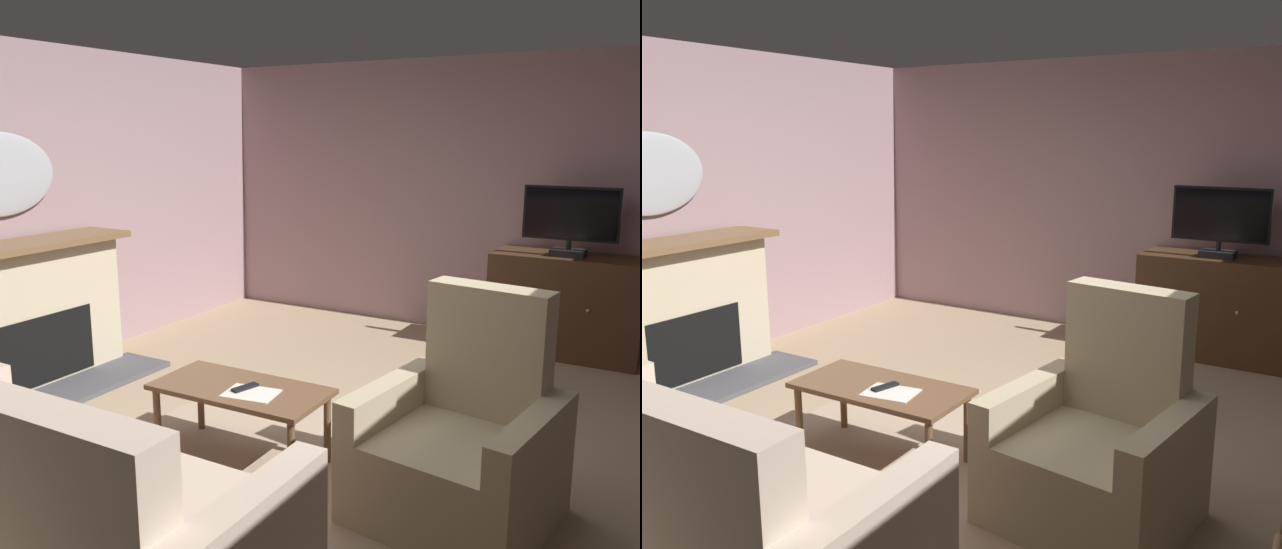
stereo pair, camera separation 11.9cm
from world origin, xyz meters
TOP-DOWN VIEW (x-y plane):
  - ground_plane at (0.00, 0.00)m, footprint 6.11×6.76m
  - wall_back at (0.00, 3.13)m, footprint 6.11×0.10m
  - wall_left at (-2.80, 0.00)m, footprint 0.10×6.76m
  - rug_central at (-0.15, -0.28)m, footprint 2.08×2.12m
  - fireplace at (-2.47, -0.05)m, footprint 0.84×1.67m
  - wall_mirror_oval at (-2.72, -0.05)m, footprint 0.06×0.98m
  - tv_cabinet at (0.92, 2.78)m, footprint 1.27×0.55m
  - television at (0.92, 2.73)m, footprint 0.79×0.20m
  - coffee_table at (-0.35, -0.25)m, footprint 1.06×0.53m
  - tv_remote at (-0.30, -0.28)m, footprint 0.09×0.18m
  - folded_newspaper at (-0.23, -0.31)m, footprint 0.33×0.27m
  - sofa_floral at (-0.43, -1.54)m, footprint 2.21×0.92m
  - armchair_beside_cabinet at (0.97, -0.16)m, footprint 1.01×0.98m
  - potted_plant_on_hearth_side at (0.62, 1.27)m, footprint 0.50×0.50m

SIDE VIEW (x-z plane):
  - ground_plane at x=0.00m, z-range -0.04..0.00m
  - rug_central at x=-0.15m, z-range 0.00..0.01m
  - sofa_floral at x=-0.43m, z-range -0.16..0.81m
  - armchair_beside_cabinet at x=0.97m, z-range -0.22..0.93m
  - coffee_table at x=-0.35m, z-range 0.18..0.64m
  - potted_plant_on_hearth_side at x=0.62m, z-range 0.03..0.78m
  - tv_cabinet at x=0.92m, z-range -0.02..0.87m
  - folded_newspaper at x=-0.23m, z-range 0.46..0.47m
  - tv_remote at x=-0.30m, z-range 0.46..0.48m
  - fireplace at x=-2.47m, z-range -0.03..1.10m
  - television at x=0.92m, z-range 0.91..1.51m
  - wall_back at x=0.00m, z-range 0.00..2.64m
  - wall_left at x=-2.80m, z-range 0.00..2.64m
  - wall_mirror_oval at x=-2.72m, z-range 1.30..1.94m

